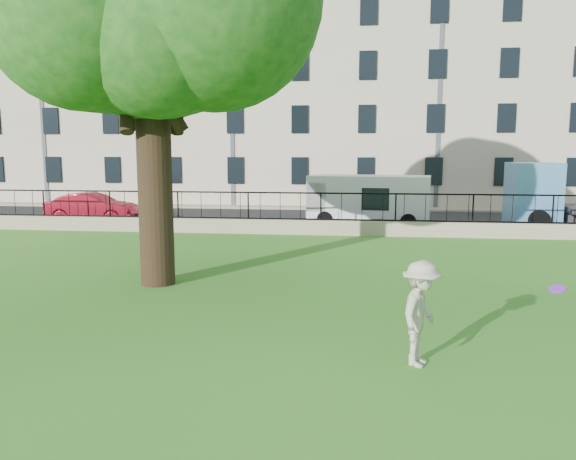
# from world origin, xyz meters

# --- Properties ---
(ground) EXTENTS (120.00, 120.00, 0.00)m
(ground) POSITION_xyz_m (0.00, 0.00, 0.00)
(ground) COLOR #2A6A19
(ground) RESTS_ON ground
(retaining_wall) EXTENTS (50.00, 0.40, 0.60)m
(retaining_wall) POSITION_xyz_m (0.00, 12.00, 0.30)
(retaining_wall) COLOR gray
(retaining_wall) RESTS_ON ground
(iron_railing) EXTENTS (50.00, 0.05, 1.13)m
(iron_railing) POSITION_xyz_m (0.00, 12.00, 1.15)
(iron_railing) COLOR black
(iron_railing) RESTS_ON retaining_wall
(street) EXTENTS (60.00, 9.00, 0.01)m
(street) POSITION_xyz_m (0.00, 16.70, 0.01)
(street) COLOR black
(street) RESTS_ON ground
(sidewalk) EXTENTS (60.00, 1.40, 0.12)m
(sidewalk) POSITION_xyz_m (0.00, 21.90, 0.06)
(sidewalk) COLOR gray
(sidewalk) RESTS_ON ground
(building_row) EXTENTS (56.40, 10.40, 13.80)m
(building_row) POSITION_xyz_m (0.00, 27.57, 6.92)
(building_row) COLOR beige
(building_row) RESTS_ON ground
(man) EXTENTS (1.01, 1.27, 1.72)m
(man) POSITION_xyz_m (2.50, -1.79, 0.86)
(man) COLOR #BAB397
(man) RESTS_ON ground
(frisbee) EXTENTS (0.33, 0.33, 0.12)m
(frisbee) POSITION_xyz_m (4.70, -1.38, 1.23)
(frisbee) COLOR purple
(red_sedan) EXTENTS (4.28, 1.55, 1.40)m
(red_sedan) POSITION_xyz_m (-11.00, 14.48, 0.70)
(red_sedan) COLOR maroon
(red_sedan) RESTS_ON street
(white_van) EXTENTS (5.65, 2.83, 2.27)m
(white_van) POSITION_xyz_m (2.00, 15.15, 1.14)
(white_van) COLOR silver
(white_van) RESTS_ON street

